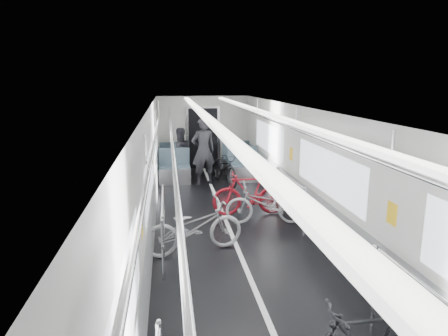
{
  "coord_description": "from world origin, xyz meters",
  "views": [
    {
      "loc": [
        -1.15,
        -6.21,
        2.92
      ],
      "look_at": [
        0.0,
        1.98,
        1.08
      ],
      "focal_mm": 32.0,
      "sensor_mm": 36.0,
      "label": 1
    }
  ],
  "objects_px": {
    "bike_right_mid": "(266,204)",
    "bike_aisle": "(225,167)",
    "bike_right_far": "(250,193)",
    "person_seated": "(180,153)",
    "bike_left_far": "(194,227)",
    "person_standing": "(203,151)"
  },
  "relations": [
    {
      "from": "bike_aisle",
      "to": "person_standing",
      "type": "bearing_deg",
      "value": 167.37
    },
    {
      "from": "person_standing",
      "to": "bike_left_far",
      "type": "bearing_deg",
      "value": 66.8
    },
    {
      "from": "bike_aisle",
      "to": "person_standing",
      "type": "height_order",
      "value": "person_standing"
    },
    {
      "from": "bike_right_mid",
      "to": "bike_aisle",
      "type": "bearing_deg",
      "value": -167.21
    },
    {
      "from": "bike_right_mid",
      "to": "person_seated",
      "type": "height_order",
      "value": "person_seated"
    },
    {
      "from": "bike_aisle",
      "to": "person_seated",
      "type": "distance_m",
      "value": 1.53
    },
    {
      "from": "bike_aisle",
      "to": "bike_left_far",
      "type": "bearing_deg",
      "value": -117.36
    },
    {
      "from": "bike_left_far",
      "to": "bike_right_far",
      "type": "bearing_deg",
      "value": -51.13
    },
    {
      "from": "bike_left_far",
      "to": "person_standing",
      "type": "relative_size",
      "value": 0.91
    },
    {
      "from": "bike_left_far",
      "to": "person_standing",
      "type": "distance_m",
      "value": 4.63
    },
    {
      "from": "bike_left_far",
      "to": "bike_aisle",
      "type": "height_order",
      "value": "bike_aisle"
    },
    {
      "from": "bike_left_far",
      "to": "bike_right_far",
      "type": "distance_m",
      "value": 2.23
    },
    {
      "from": "bike_right_far",
      "to": "person_standing",
      "type": "distance_m",
      "value": 2.93
    },
    {
      "from": "bike_right_mid",
      "to": "person_standing",
      "type": "xyz_separation_m",
      "value": [
        -0.98,
        3.39,
        0.52
      ]
    },
    {
      "from": "bike_right_mid",
      "to": "bike_right_far",
      "type": "distance_m",
      "value": 0.64
    },
    {
      "from": "bike_right_far",
      "to": "person_seated",
      "type": "distance_m",
      "value": 3.87
    },
    {
      "from": "bike_right_far",
      "to": "bike_aisle",
      "type": "relative_size",
      "value": 0.93
    },
    {
      "from": "bike_left_far",
      "to": "bike_right_far",
      "type": "xyz_separation_m",
      "value": [
        1.35,
        1.78,
        0.04
      ]
    },
    {
      "from": "bike_right_mid",
      "to": "bike_right_far",
      "type": "height_order",
      "value": "bike_right_far"
    },
    {
      "from": "bike_right_far",
      "to": "person_standing",
      "type": "xyz_separation_m",
      "value": [
        -0.77,
        2.79,
        0.46
      ]
    },
    {
      "from": "person_standing",
      "to": "bike_aisle",
      "type": "bearing_deg",
      "value": 163.99
    },
    {
      "from": "bike_left_far",
      "to": "person_standing",
      "type": "height_order",
      "value": "person_standing"
    }
  ]
}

